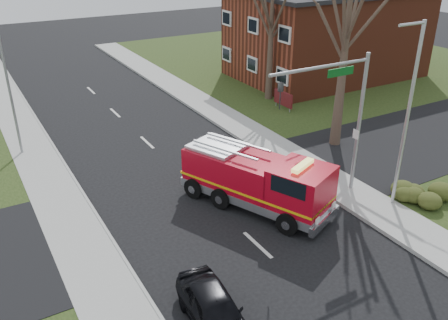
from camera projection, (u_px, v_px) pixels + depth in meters
ground at (258, 245)px, 19.27m from camera, size 120.00×120.00×0.00m
sidewalk_right at (368, 204)px, 22.03m from camera, size 2.40×80.00×0.15m
sidewalk_left at (109, 297)px, 16.43m from camera, size 2.40×80.00×0.15m
brick_building at (327, 34)px, 40.28m from camera, size 15.40×10.40×7.25m
health_center_sign at (283, 99)px, 33.36m from camera, size 0.12×2.00×1.40m
hedge_corner at (429, 189)px, 22.30m from camera, size 2.80×2.00×0.90m
bare_tree_near at (348, 17)px, 25.00m from camera, size 6.00×6.00×12.00m
bare_tree_far at (272, 11)px, 33.10m from camera, size 5.25×5.25×10.50m
traffic_signal_mast at (341, 104)px, 20.74m from camera, size 5.29×0.18×6.80m
streetlight_pole at (407, 113)px, 20.12m from camera, size 1.48×0.16×8.40m
utility_pole_far at (11, 96)px, 25.58m from camera, size 0.14×0.14×7.00m
fire_engine at (257, 181)px, 21.50m from camera, size 4.92×7.34×2.81m
parked_car_maroon at (214, 310)px, 15.02m from camera, size 1.97×4.04×1.33m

